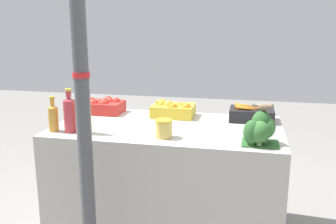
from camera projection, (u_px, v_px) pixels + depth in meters
market_table at (168, 178)px, 2.74m from camera, size 1.59×0.87×0.80m
support_pole at (82, 96)px, 1.97m from camera, size 0.09×0.09×2.27m
apple_crate at (103, 105)px, 3.02m from camera, size 0.32×0.23×0.13m
orange_crate at (172, 109)px, 2.90m from camera, size 0.32×0.23×0.13m
carrot_crate at (251, 114)px, 2.77m from camera, size 0.32×0.23×0.12m
broccoli_pile at (260, 129)px, 2.22m from camera, size 0.22×0.20×0.20m
juice_bottle_amber at (53, 117)px, 2.49m from camera, size 0.07×0.07×0.24m
juice_bottle_ruby at (70, 114)px, 2.46m from camera, size 0.08×0.08×0.29m
juice_bottle_golden at (86, 115)px, 2.44m from camera, size 0.07×0.07×0.29m
pickle_jar at (164, 129)px, 2.36m from camera, size 0.11×0.11×0.12m
sparrow_bird at (265, 107)px, 2.19m from camera, size 0.13×0.07×0.05m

